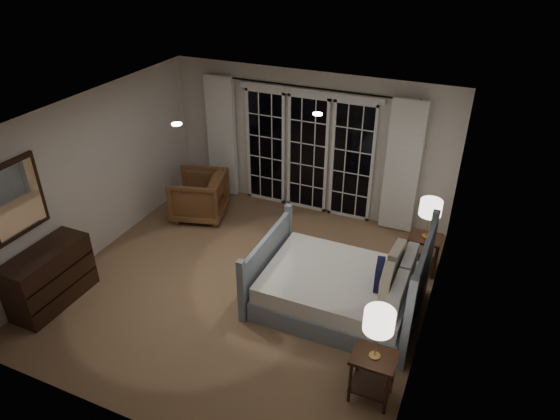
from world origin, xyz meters
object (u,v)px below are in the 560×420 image
at_px(nightstand_left, 373,371).
at_px(lamp_left, 379,321).
at_px(lamp_right, 431,208).
at_px(armchair, 199,196).
at_px(nightstand_right, 424,249).
at_px(dresser, 50,277).
at_px(bed, 342,288).

height_order(nightstand_left, lamp_left, lamp_left).
distance_m(lamp_right, armchair, 3.93).
relative_size(nightstand_right, dresser, 0.51).
distance_m(nightstand_right, lamp_left, 2.67).
bearing_deg(nightstand_right, lamp_right, -26.57).
distance_m(nightstand_left, nightstand_right, 2.57).
bearing_deg(nightstand_left, lamp_left, 153.43).
height_order(bed, lamp_left, bed).
xyz_separation_m(lamp_left, dresser, (-4.39, -0.17, -0.69)).
relative_size(bed, lamp_left, 3.48).
bearing_deg(bed, nightstand_left, -60.22).
distance_m(bed, lamp_left, 1.69).
distance_m(nightstand_left, lamp_right, 2.66).
bearing_deg(dresser, armchair, 77.55).
bearing_deg(lamp_right, bed, -123.52).
bearing_deg(armchair, lamp_right, 73.84).
relative_size(bed, nightstand_right, 3.56).
bearing_deg(lamp_left, bed, 119.78).
xyz_separation_m(nightstand_right, dresser, (-4.49, -2.73, 0.02)).
relative_size(lamp_right, armchair, 0.67).
relative_size(lamp_right, dresser, 0.51).
height_order(nightstand_left, lamp_right, lamp_right).
relative_size(lamp_left, lamp_right, 1.02).
bearing_deg(nightstand_right, lamp_left, -92.30).
distance_m(bed, dresser, 3.93).
distance_m(lamp_left, dresser, 4.45).
bearing_deg(lamp_left, nightstand_right, 87.70).
bearing_deg(nightstand_left, armchair, 145.21).
bearing_deg(nightstand_right, armchair, 179.18).
height_order(armchair, dresser, dresser).
relative_size(bed, lamp_right, 3.55).
bearing_deg(lamp_left, armchair, 145.21).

